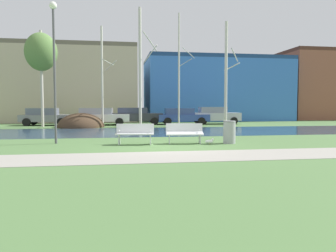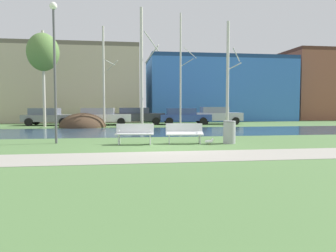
{
  "view_description": "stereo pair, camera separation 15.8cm",
  "coord_description": "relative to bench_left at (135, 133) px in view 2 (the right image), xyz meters",
  "views": [
    {
      "loc": [
        -1.74,
        -12.47,
        1.64
      ],
      "look_at": [
        0.47,
        1.82,
        0.72
      ],
      "focal_mm": 34.36,
      "sensor_mm": 36.0,
      "label": 1
    },
    {
      "loc": [
        -1.59,
        -12.49,
        1.64
      ],
      "look_at": [
        0.47,
        1.82,
        0.72
      ],
      "focal_mm": 34.36,
      "sensor_mm": 36.0,
      "label": 2
    }
  ],
  "objects": [
    {
      "name": "seagull",
      "position": [
        3.12,
        -0.48,
        -0.34
      ],
      "size": [
        0.43,
        0.16,
        0.26
      ],
      "color": "white",
      "rests_on": "ground"
    },
    {
      "name": "bench_right",
      "position": [
        2.13,
        0.0,
        0.0
      ],
      "size": [
        1.66,
        0.76,
        0.87
      ],
      "color": "silver",
      "rests_on": "ground"
    },
    {
      "name": "bench_left",
      "position": [
        0.0,
        0.0,
        0.0
      ],
      "size": [
        1.66,
        0.76,
        0.87
      ],
      "color": "silver",
      "rests_on": "ground"
    },
    {
      "name": "parked_van_nearest_grey",
      "position": [
        -6.66,
        14.38,
        0.28
      ],
      "size": [
        4.16,
        2.25,
        1.43
      ],
      "color": "slate",
      "rests_on": "ground"
    },
    {
      "name": "parked_wagon_fourth_blue",
      "position": [
        4.85,
        14.16,
        0.28
      ],
      "size": [
        4.51,
        2.24,
        1.41
      ],
      "color": "#2D4793",
      "rests_on": "ground"
    },
    {
      "name": "birch_center_right",
      "position": [
        8.06,
        11.82,
        3.79
      ],
      "size": [
        1.23,
        2.08,
        8.44
      ],
      "color": "beige",
      "rests_on": "ground"
    },
    {
      "name": "streetlamp",
      "position": [
        -3.36,
        0.87,
        3.48
      ],
      "size": [
        0.32,
        0.32,
        6.02
      ],
      "color": "#4C4C51",
      "rests_on": "ground"
    },
    {
      "name": "parked_sedan_second_white",
      "position": [
        -2.23,
        13.97,
        0.29
      ],
      "size": [
        4.82,
        2.14,
        1.44
      ],
      "color": "silver",
      "rests_on": "ground"
    },
    {
      "name": "building_blue_store",
      "position": [
        10.26,
        22.16,
        3.0
      ],
      "size": [
        15.6,
        8.24,
        6.94
      ],
      "color": "#3870C6",
      "rests_on": "ground"
    },
    {
      "name": "trash_bin",
      "position": [
        4.08,
        -0.22,
        0.04
      ],
      "size": [
        0.55,
        0.55,
        0.98
      ],
      "color": "#999B9E",
      "rests_on": "ground"
    },
    {
      "name": "building_beige_block",
      "position": [
        -6.02,
        22.08,
        3.36
      ],
      "size": [
        14.4,
        9.25,
        7.66
      ],
      "color": "#BCAD8E",
      "rests_on": "ground"
    },
    {
      "name": "birch_center",
      "position": [
        4.22,
        12.15,
        4.09
      ],
      "size": [
        1.36,
        2.31,
        9.03
      ],
      "color": "beige",
      "rests_on": "ground"
    },
    {
      "name": "birch_left",
      "position": [
        -1.86,
        11.6,
        3.4
      ],
      "size": [
        1.18,
        1.98,
        7.66
      ],
      "color": "beige",
      "rests_on": "ground"
    },
    {
      "name": "parked_suv_fifth_silver",
      "position": [
        7.85,
        14.11,
        0.33
      ],
      "size": [
        4.21,
        2.2,
        1.52
      ],
      "color": "#B2B5BC",
      "rests_on": "ground"
    },
    {
      "name": "soil_mound",
      "position": [
        -3.5,
        11.61,
        -0.47
      ],
      "size": [
        3.5,
        3.53,
        2.17
      ],
      "primitive_type": "ellipsoid",
      "color": "#423021",
      "rests_on": "ground"
    },
    {
      "name": "birch_center_left",
      "position": [
        1.03,
        11.17,
        4.13
      ],
      "size": [
        1.44,
        2.6,
        9.05
      ],
      "color": "beige",
      "rests_on": "ground"
    },
    {
      "name": "birch_far_left",
      "position": [
        -6.41,
        12.18,
        5.19
      ],
      "size": [
        2.39,
        2.39,
        7.3
      ],
      "color": "#BCB7A8",
      "rests_on": "ground"
    },
    {
      "name": "ground_plane",
      "position": [
        1.06,
        8.92,
        -0.47
      ],
      "size": [
        120.0,
        120.0,
        0.0
      ],
      "primitive_type": "plane",
      "color": "#4C703D"
    },
    {
      "name": "river_band",
      "position": [
        1.06,
        6.62,
        -0.47
      ],
      "size": [
        80.0,
        7.16,
        0.01
      ],
      "primitive_type": "cube",
      "color": "#284256",
      "rests_on": "ground"
    },
    {
      "name": "paved_path_strip",
      "position": [
        1.06,
        -3.44,
        -0.47
      ],
      "size": [
        60.0,
        2.27,
        0.01
      ],
      "primitive_type": "cube",
      "color": "gray",
      "rests_on": "ground"
    },
    {
      "name": "parked_hatch_third_dark",
      "position": [
        0.83,
        14.56,
        0.31
      ],
      "size": [
        4.59,
        2.21,
        1.46
      ],
      "color": "#282B30",
      "rests_on": "ground"
    }
  ]
}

